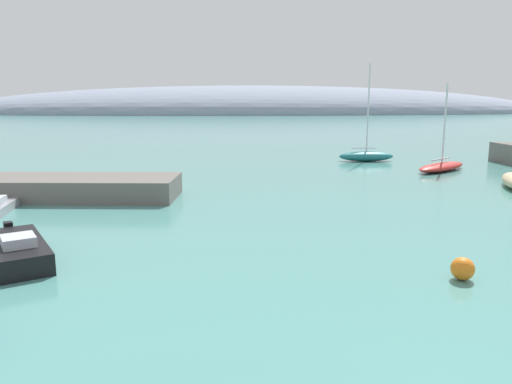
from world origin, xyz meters
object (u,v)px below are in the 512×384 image
at_px(sailboat_red_outer_mooring, 442,166).
at_px(sailboat_teal_end_of_line, 366,155).
at_px(mooring_buoy_orange, 463,269).
at_px(motorboat_black_alongside_breakwater, 17,250).

height_order(sailboat_red_outer_mooring, sailboat_teal_end_of_line, sailboat_teal_end_of_line).
xyz_separation_m(sailboat_red_outer_mooring, sailboat_teal_end_of_line, (-4.81, 7.35, 0.17)).
bearing_deg(sailboat_teal_end_of_line, sailboat_red_outer_mooring, -55.37).
bearing_deg(sailboat_teal_end_of_line, mooring_buoy_orange, -99.30).
xyz_separation_m(sailboat_teal_end_of_line, motorboat_black_alongside_breakwater, (-23.19, -30.60, -0.14)).
bearing_deg(motorboat_black_alongside_breakwater, sailboat_teal_end_of_line, 114.17).
distance_m(sailboat_teal_end_of_line, mooring_buoy_orange, 34.36).
height_order(sailboat_teal_end_of_line, mooring_buoy_orange, sailboat_teal_end_of_line).
bearing_deg(mooring_buoy_orange, sailboat_red_outer_mooring, 67.00).
bearing_deg(sailboat_red_outer_mooring, motorboat_black_alongside_breakwater, -179.36).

